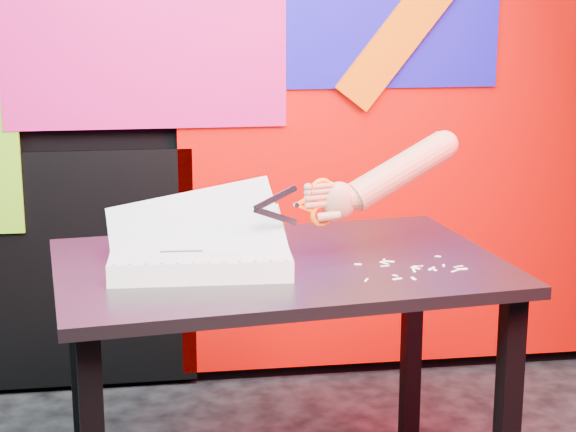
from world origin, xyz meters
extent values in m
cube|color=black|center=(0.00, 1.50, 1.35)|extent=(3.00, 0.01, 2.70)
cube|color=#CB0502|center=(0.65, 1.47, 0.85)|extent=(1.60, 0.02, 1.60)
cube|color=#D2126B|center=(-0.25, 1.45, 1.35)|extent=(0.95, 0.02, 0.80)
cube|color=black|center=(-0.75, 1.47, 0.45)|extent=(1.30, 0.02, 0.85)
cube|color=black|center=(-0.45, 0.70, 0.36)|extent=(0.06, 0.06, 0.72)
cube|color=black|center=(0.52, 0.81, 0.36)|extent=(0.06, 0.06, 0.72)
cube|color=#393939|center=(0.07, 0.46, 0.73)|extent=(1.17, 0.85, 0.03)
cube|color=white|center=(-0.13, 0.44, 0.78)|extent=(0.44, 0.33, 0.05)
cube|color=white|center=(-0.13, 0.44, 0.80)|extent=(0.44, 0.33, 0.00)
cube|color=white|center=(-0.13, 0.44, 0.81)|extent=(0.42, 0.32, 0.13)
cube|color=white|center=(-0.14, 0.45, 0.83)|extent=(0.44, 0.27, 0.23)
cylinder|color=#2D2E35|center=(-0.33, 0.30, 0.80)|extent=(0.01, 0.01, 0.00)
cylinder|color=#2D2E35|center=(-0.30, 0.30, 0.80)|extent=(0.01, 0.01, 0.00)
cylinder|color=#2D2E35|center=(-0.26, 0.30, 0.80)|extent=(0.01, 0.01, 0.00)
cylinder|color=#2D2E35|center=(-0.23, 0.29, 0.80)|extent=(0.01, 0.01, 0.00)
cylinder|color=#2D2E35|center=(-0.19, 0.29, 0.80)|extent=(0.01, 0.01, 0.00)
cylinder|color=#2D2E35|center=(-0.16, 0.29, 0.80)|extent=(0.01, 0.01, 0.00)
cylinder|color=#2D2E35|center=(-0.12, 0.29, 0.80)|extent=(0.01, 0.01, 0.00)
cylinder|color=#2D2E35|center=(-0.08, 0.29, 0.80)|extent=(0.01, 0.01, 0.00)
cylinder|color=#2D2E35|center=(-0.05, 0.29, 0.80)|extent=(0.01, 0.01, 0.00)
cylinder|color=#2D2E35|center=(-0.01, 0.28, 0.80)|extent=(0.01, 0.01, 0.00)
cylinder|color=#2D2E35|center=(0.02, 0.28, 0.80)|extent=(0.01, 0.01, 0.00)
cylinder|color=#2D2E35|center=(0.06, 0.28, 0.80)|extent=(0.01, 0.01, 0.00)
cylinder|color=#2D2E35|center=(-0.32, 0.59, 0.80)|extent=(0.01, 0.01, 0.00)
cylinder|color=#2D2E35|center=(-0.28, 0.59, 0.80)|extent=(0.01, 0.01, 0.00)
cylinder|color=#2D2E35|center=(-0.25, 0.59, 0.80)|extent=(0.01, 0.01, 0.00)
cylinder|color=#2D2E35|center=(-0.21, 0.58, 0.80)|extent=(0.01, 0.01, 0.00)
cylinder|color=#2D2E35|center=(-0.18, 0.58, 0.80)|extent=(0.01, 0.01, 0.00)
cylinder|color=#2D2E35|center=(-0.14, 0.58, 0.80)|extent=(0.01, 0.01, 0.00)
cylinder|color=#2D2E35|center=(-0.11, 0.58, 0.80)|extent=(0.01, 0.01, 0.00)
cylinder|color=#2D2E35|center=(-0.07, 0.58, 0.80)|extent=(0.01, 0.01, 0.00)
cylinder|color=#2D2E35|center=(-0.04, 0.58, 0.80)|extent=(0.01, 0.01, 0.00)
cylinder|color=#2D2E35|center=(0.00, 0.57, 0.80)|extent=(0.01, 0.01, 0.00)
cylinder|color=#2D2E35|center=(0.04, 0.57, 0.80)|extent=(0.01, 0.01, 0.00)
cylinder|color=#2D2E35|center=(0.07, 0.57, 0.80)|extent=(0.01, 0.01, 0.00)
cube|color=black|center=(-0.23, 0.50, 0.80)|extent=(0.08, 0.01, 0.00)
cube|color=black|center=(-0.11, 0.47, 0.80)|extent=(0.06, 0.01, 0.00)
cube|color=black|center=(-0.18, 0.39, 0.80)|extent=(0.10, 0.02, 0.00)
cube|color=#ADB3CC|center=(0.05, 0.40, 0.92)|extent=(0.11, 0.03, 0.06)
cube|color=#ADB3CC|center=(0.05, 0.40, 0.88)|extent=(0.11, 0.03, 0.06)
cylinder|color=#ADB3CC|center=(0.10, 0.41, 0.90)|extent=(0.01, 0.01, 0.01)
cube|color=orange|center=(0.12, 0.42, 0.89)|extent=(0.04, 0.02, 0.02)
cube|color=orange|center=(0.12, 0.42, 0.91)|extent=(0.04, 0.02, 0.02)
torus|color=orange|center=(0.17, 0.43, 0.93)|extent=(0.06, 0.03, 0.06)
torus|color=orange|center=(0.17, 0.43, 0.87)|extent=(0.06, 0.03, 0.06)
ellipsoid|color=#B77459|center=(0.21, 0.45, 0.90)|extent=(0.09, 0.05, 0.10)
cylinder|color=#B77459|center=(0.17, 0.43, 0.90)|extent=(0.07, 0.04, 0.02)
cylinder|color=#B77459|center=(0.17, 0.43, 0.92)|extent=(0.07, 0.03, 0.02)
cylinder|color=#B77459|center=(0.17, 0.43, 0.93)|extent=(0.06, 0.03, 0.02)
cylinder|color=#B77459|center=(0.17, 0.43, 0.94)|extent=(0.06, 0.03, 0.02)
cylinder|color=#B77459|center=(0.18, 0.43, 0.87)|extent=(0.06, 0.02, 0.03)
cylinder|color=#B77459|center=(0.26, 0.46, 0.91)|extent=(0.07, 0.07, 0.06)
cylinder|color=#B77459|center=(0.38, 0.49, 0.96)|extent=(0.30, 0.15, 0.19)
sphere|color=#B77459|center=(0.50, 0.53, 1.02)|extent=(0.07, 0.07, 0.07)
cube|color=silver|center=(0.38, 0.33, 0.75)|extent=(0.01, 0.03, 0.00)
cube|color=silver|center=(0.32, 0.29, 0.75)|extent=(0.01, 0.01, 0.00)
cube|color=silver|center=(0.25, 0.27, 0.75)|extent=(0.02, 0.02, 0.00)
cube|color=silver|center=(0.25, 0.40, 0.75)|extent=(0.02, 0.02, 0.00)
cube|color=silver|center=(0.46, 0.36, 0.75)|extent=(0.01, 0.02, 0.00)
cube|color=silver|center=(0.32, 0.40, 0.75)|extent=(0.02, 0.03, 0.00)
cube|color=silver|center=(0.32, 0.37, 0.75)|extent=(0.02, 0.01, 0.00)
cube|color=silver|center=(0.49, 0.32, 0.75)|extent=(0.03, 0.01, 0.00)
cube|color=silver|center=(0.39, 0.36, 0.75)|extent=(0.02, 0.02, 0.00)
cube|color=silver|center=(0.33, 0.42, 0.75)|extent=(0.01, 0.02, 0.00)
cube|color=silver|center=(0.39, 0.35, 0.75)|extent=(0.02, 0.02, 0.00)
cube|color=silver|center=(0.36, 0.26, 0.75)|extent=(0.01, 0.02, 0.00)
cube|color=silver|center=(0.47, 0.31, 0.75)|extent=(0.02, 0.01, 0.00)
cube|color=silver|center=(0.47, 0.44, 0.75)|extent=(0.02, 0.01, 0.00)
cube|color=silver|center=(0.32, 0.27, 0.75)|extent=(0.03, 0.02, 0.00)
cube|color=silver|center=(0.43, 0.33, 0.75)|extent=(0.01, 0.03, 0.00)
cube|color=silver|center=(0.49, 0.34, 0.75)|extent=(0.03, 0.01, 0.00)
cube|color=silver|center=(0.40, 0.36, 0.75)|extent=(0.02, 0.01, 0.00)
cube|color=silver|center=(0.42, 0.34, 0.75)|extent=(0.02, 0.03, 0.00)
cube|color=silver|center=(0.34, 0.41, 0.75)|extent=(0.03, 0.02, 0.00)
camera|label=1|loc=(-0.25, -1.83, 1.41)|focal=60.00mm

